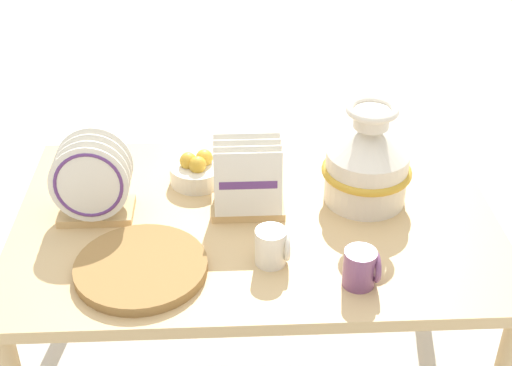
{
  "coord_description": "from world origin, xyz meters",
  "views": [
    {
      "loc": [
        -0.07,
        -1.61,
        1.73
      ],
      "look_at": [
        0.0,
        0.0,
        0.7
      ],
      "focal_mm": 50.0,
      "sensor_mm": 36.0,
      "label": 1
    }
  ],
  "objects_px": {
    "wicker_charger_stack": "(141,268)",
    "fruit_bowl": "(197,171)",
    "mug_cream_glaze": "(273,246)",
    "dish_rack_square_plates": "(248,186)",
    "mug_plum_glaze": "(361,268)",
    "ceramic_vase": "(367,162)",
    "dish_rack_round_plates": "(93,186)"
  },
  "relations": [
    {
      "from": "wicker_charger_stack",
      "to": "mug_plum_glaze",
      "type": "xyz_separation_m",
      "value": [
        0.54,
        -0.07,
        0.04
      ]
    },
    {
      "from": "dish_rack_round_plates",
      "to": "mug_cream_glaze",
      "type": "distance_m",
      "value": 0.53
    },
    {
      "from": "dish_rack_square_plates",
      "to": "mug_plum_glaze",
      "type": "distance_m",
      "value": 0.42
    },
    {
      "from": "dish_rack_round_plates",
      "to": "mug_cream_glaze",
      "type": "xyz_separation_m",
      "value": [
        0.47,
        -0.22,
        -0.05
      ]
    },
    {
      "from": "ceramic_vase",
      "to": "wicker_charger_stack",
      "type": "xyz_separation_m",
      "value": [
        -0.61,
        -0.3,
        -0.11
      ]
    },
    {
      "from": "wicker_charger_stack",
      "to": "mug_plum_glaze",
      "type": "bearing_deg",
      "value": -7.34
    },
    {
      "from": "mug_cream_glaze",
      "to": "dish_rack_round_plates",
      "type": "bearing_deg",
      "value": 154.8
    },
    {
      "from": "dish_rack_square_plates",
      "to": "mug_cream_glaze",
      "type": "bearing_deg",
      "value": -77.12
    },
    {
      "from": "dish_rack_round_plates",
      "to": "fruit_bowl",
      "type": "relative_size",
      "value": 1.47
    },
    {
      "from": "wicker_charger_stack",
      "to": "fruit_bowl",
      "type": "bearing_deg",
      "value": 72.54
    },
    {
      "from": "dish_rack_round_plates",
      "to": "mug_cream_glaze",
      "type": "bearing_deg",
      "value": -25.2
    },
    {
      "from": "mug_cream_glaze",
      "to": "mug_plum_glaze",
      "type": "bearing_deg",
      "value": -24.11
    },
    {
      "from": "dish_rack_square_plates",
      "to": "mug_plum_glaze",
      "type": "bearing_deg",
      "value": -51.51
    },
    {
      "from": "dish_rack_square_plates",
      "to": "fruit_bowl",
      "type": "bearing_deg",
      "value": 133.51
    },
    {
      "from": "wicker_charger_stack",
      "to": "mug_plum_glaze",
      "type": "distance_m",
      "value": 0.54
    },
    {
      "from": "wicker_charger_stack",
      "to": "mug_cream_glaze",
      "type": "height_order",
      "value": "mug_cream_glaze"
    },
    {
      "from": "ceramic_vase",
      "to": "fruit_bowl",
      "type": "xyz_separation_m",
      "value": [
        -0.48,
        0.11,
        -0.09
      ]
    },
    {
      "from": "dish_rack_round_plates",
      "to": "ceramic_vase",
      "type": "bearing_deg",
      "value": 3.95
    },
    {
      "from": "wicker_charger_stack",
      "to": "mug_plum_glaze",
      "type": "height_order",
      "value": "mug_plum_glaze"
    },
    {
      "from": "ceramic_vase",
      "to": "mug_plum_glaze",
      "type": "bearing_deg",
      "value": -101.3
    },
    {
      "from": "dish_rack_round_plates",
      "to": "fruit_bowl",
      "type": "height_order",
      "value": "dish_rack_round_plates"
    },
    {
      "from": "ceramic_vase",
      "to": "mug_cream_glaze",
      "type": "xyz_separation_m",
      "value": [
        -0.28,
        -0.28,
        -0.08
      ]
    },
    {
      "from": "dish_rack_square_plates",
      "to": "ceramic_vase",
      "type": "bearing_deg",
      "value": 6.58
    },
    {
      "from": "dish_rack_square_plates",
      "to": "mug_cream_glaze",
      "type": "height_order",
      "value": "dish_rack_square_plates"
    },
    {
      "from": "ceramic_vase",
      "to": "dish_rack_round_plates",
      "type": "xyz_separation_m",
      "value": [
        -0.76,
        -0.05,
        -0.02
      ]
    },
    {
      "from": "ceramic_vase",
      "to": "fruit_bowl",
      "type": "relative_size",
      "value": 1.83
    },
    {
      "from": "dish_rack_round_plates",
      "to": "mug_plum_glaze",
      "type": "xyz_separation_m",
      "value": [
        0.68,
        -0.32,
        -0.05
      ]
    },
    {
      "from": "ceramic_vase",
      "to": "mug_plum_glaze",
      "type": "xyz_separation_m",
      "value": [
        -0.07,
        -0.37,
        -0.08
      ]
    },
    {
      "from": "fruit_bowl",
      "to": "wicker_charger_stack",
      "type": "bearing_deg",
      "value": -107.46
    },
    {
      "from": "wicker_charger_stack",
      "to": "dish_rack_round_plates",
      "type": "bearing_deg",
      "value": 120.44
    },
    {
      "from": "dish_rack_square_plates",
      "to": "fruit_bowl",
      "type": "relative_size",
      "value": 1.29
    },
    {
      "from": "dish_rack_round_plates",
      "to": "mug_plum_glaze",
      "type": "bearing_deg",
      "value": -24.87
    }
  ]
}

